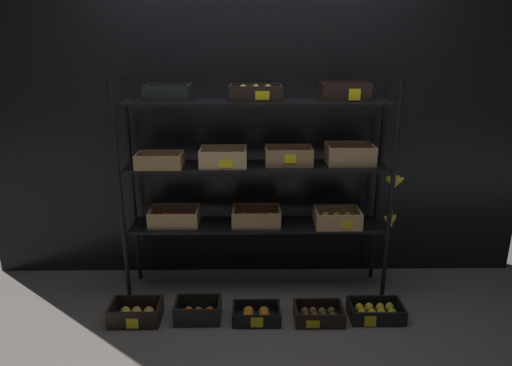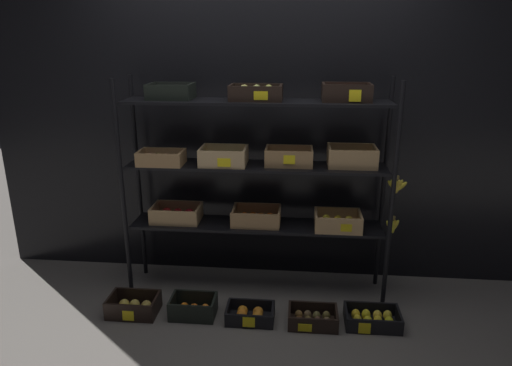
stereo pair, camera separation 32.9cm
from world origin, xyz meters
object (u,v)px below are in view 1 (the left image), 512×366
object	(u,v)px
crate_ground_orange	(256,315)
crate_ground_lemon	(376,312)
crate_ground_apple_gold	(136,314)
crate_ground_kiwi	(319,315)
display_rack	(259,165)
crate_ground_tangerine	(198,312)

from	to	relation	value
crate_ground_orange	crate_ground_lemon	distance (m)	0.84
crate_ground_apple_gold	crate_ground_orange	world-z (taller)	crate_ground_apple_gold
crate_ground_apple_gold	crate_ground_orange	bearing A→B (deg)	-0.33
crate_ground_kiwi	crate_ground_lemon	xyz separation A→B (m)	(0.41, 0.03, 0.00)
display_rack	crate_ground_kiwi	xyz separation A→B (m)	(0.41, -0.43, -0.96)
display_rack	crate_ground_lemon	bearing A→B (deg)	-26.21
crate_ground_tangerine	crate_ground_orange	world-z (taller)	crate_ground_tangerine
crate_ground_apple_gold	crate_ground_tangerine	world-z (taller)	crate_ground_tangerine
display_rack	crate_ground_apple_gold	distance (m)	1.35
display_rack	crate_ground_orange	bearing A→B (deg)	-93.20
crate_ground_orange	crate_ground_kiwi	world-z (taller)	crate_ground_kiwi
crate_ground_tangerine	crate_ground_lemon	size ratio (longest dim) A/B	0.85
crate_ground_orange	crate_ground_tangerine	bearing A→B (deg)	177.42
display_rack	crate_ground_tangerine	size ratio (longest dim) A/B	6.36
display_rack	crate_ground_lemon	xyz separation A→B (m)	(0.81, -0.40, -0.96)
display_rack	crate_ground_tangerine	xyz separation A→B (m)	(-0.43, -0.40, -0.95)
crate_ground_apple_gold	crate_ground_tangerine	size ratio (longest dim) A/B	1.10
crate_ground_tangerine	crate_ground_orange	xyz separation A→B (m)	(0.40, -0.02, -0.01)
display_rack	crate_ground_kiwi	world-z (taller)	display_rack
crate_ground_apple_gold	crate_ground_kiwi	world-z (taller)	crate_ground_apple_gold
crate_ground_lemon	crate_ground_apple_gold	bearing A→B (deg)	-179.43
crate_ground_kiwi	crate_ground_orange	bearing A→B (deg)	178.72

